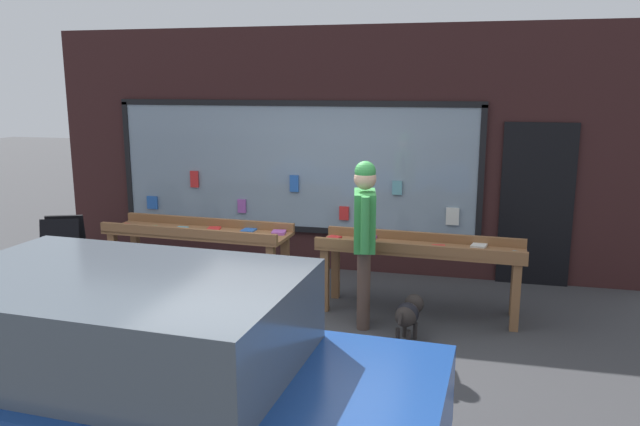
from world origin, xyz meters
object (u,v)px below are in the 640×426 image
(sandwich_board_sign, at_px, (64,250))
(parked_car, at_px, (123,375))
(small_dog, at_px, (408,313))
(display_table_right, at_px, (420,254))
(display_table_left, at_px, (198,238))
(person_browsing, at_px, (364,230))

(sandwich_board_sign, height_order, parked_car, parked_car)
(small_dog, height_order, sandwich_board_sign, sandwich_board_sign)
(sandwich_board_sign, distance_m, parked_car, 4.66)
(display_table_right, bearing_deg, sandwich_board_sign, 179.87)
(display_table_left, bearing_deg, parked_car, -72.57)
(display_table_right, relative_size, parked_car, 0.56)
(person_browsing, distance_m, small_dog, 0.97)
(display_table_left, xyz_separation_m, display_table_right, (2.70, 0.00, -0.02))
(person_browsing, relative_size, parked_car, 0.43)
(small_dog, distance_m, sandwich_board_sign, 4.65)
(display_table_right, height_order, person_browsing, person_browsing)
(sandwich_board_sign, xyz_separation_m, parked_car, (3.02, -3.54, 0.30))
(display_table_left, distance_m, person_browsing, 2.25)
(display_table_right, distance_m, person_browsing, 0.85)
(sandwich_board_sign, bearing_deg, display_table_left, -21.82)
(small_dog, xyz_separation_m, parked_car, (-1.56, -2.71, 0.44))
(small_dog, xyz_separation_m, sandwich_board_sign, (-4.58, 0.83, 0.15))
(display_table_right, distance_m, sandwich_board_sign, 4.61)
(parked_car, bearing_deg, display_table_left, 110.32)
(display_table_left, bearing_deg, small_dog, -17.04)
(display_table_left, relative_size, small_dog, 3.99)
(person_browsing, bearing_deg, sandwich_board_sign, 71.58)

